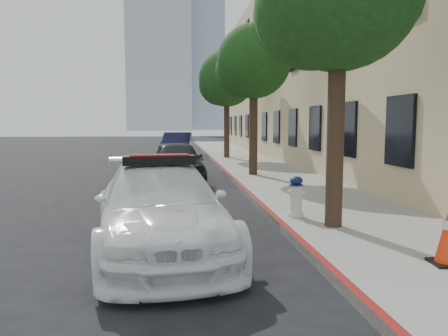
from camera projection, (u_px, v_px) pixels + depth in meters
name	position (u px, v px, depth m)	size (l,w,h in m)	color
ground	(170.00, 215.00, 9.43)	(120.00, 120.00, 0.00)	black
sidewalk	(253.00, 166.00, 19.72)	(3.20, 50.00, 0.15)	gray
curb_strip	(219.00, 166.00, 19.54)	(0.12, 50.00, 0.15)	maroon
building	(335.00, 70.00, 24.79)	(8.00, 36.00, 10.00)	tan
tower_left	(159.00, 25.00, 124.58)	(18.00, 14.00, 60.00)	#9EA8B7
tower_right	(201.00, 62.00, 141.67)	(14.00, 14.00, 44.00)	#9EA8B7
tree_mid	(255.00, 61.00, 15.26)	(2.77, 2.64, 5.43)	black
tree_far	(227.00, 78.00, 23.15)	(3.10, 3.00, 5.81)	black
police_car	(160.00, 207.00, 6.73)	(2.45, 4.84, 1.50)	white
parked_car_mid	(177.00, 161.00, 14.92)	(1.64, 4.07, 1.39)	black
parked_car_far	(178.00, 145.00, 25.13)	(1.55, 4.45, 1.47)	#161838
fire_hydrant	(296.00, 197.00, 8.51)	(0.34, 0.31, 0.80)	silver
traffic_cone	(448.00, 236.00, 5.61)	(0.44, 0.44, 0.76)	black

